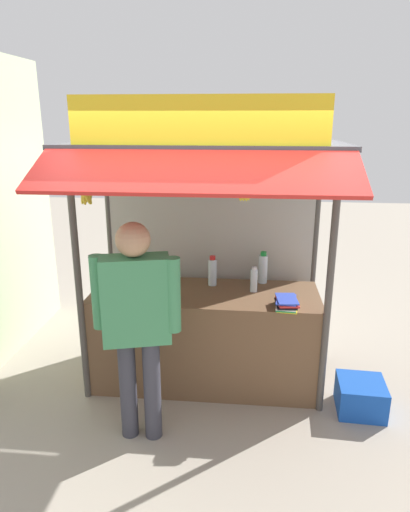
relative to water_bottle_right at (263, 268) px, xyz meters
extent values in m
plane|color=#9E9384|center=(-0.53, -0.31, -1.06)|extent=(20.00, 20.00, 0.00)
cube|color=brown|center=(-0.53, -0.31, -0.60)|extent=(2.09, 0.77, 0.91)
cylinder|color=#4C4742|center=(-1.58, -0.70, 0.05)|extent=(0.06, 0.06, 2.22)
cylinder|color=#4C4742|center=(0.51, -0.70, 0.05)|extent=(0.06, 0.06, 2.22)
cylinder|color=#4C4742|center=(-1.58, 0.24, 0.05)|extent=(0.06, 0.06, 2.22)
cylinder|color=#4C4742|center=(0.51, 0.24, 0.05)|extent=(0.06, 0.06, 2.22)
cube|color=#B7B2A8|center=(-0.53, 0.24, 0.03)|extent=(2.05, 0.04, 2.17)
cube|color=#3F3F44|center=(-0.53, -0.33, 1.18)|extent=(2.29, 1.13, 0.04)
cube|color=red|center=(-0.53, -1.15, 1.05)|extent=(2.25, 0.51, 0.26)
cube|color=yellow|center=(-0.53, -0.85, 1.38)|extent=(1.88, 0.04, 0.35)
cylinder|color=#59544C|center=(-0.53, -0.80, 1.08)|extent=(1.98, 0.02, 0.02)
cylinder|color=silver|center=(0.00, 0.00, -0.01)|extent=(0.09, 0.09, 0.28)
cylinder|color=#198C33|center=(0.00, 0.00, 0.15)|extent=(0.06, 0.06, 0.04)
cylinder|color=silver|center=(-0.09, -0.25, -0.04)|extent=(0.07, 0.07, 0.21)
cylinder|color=white|center=(-0.09, -0.25, 0.08)|extent=(0.04, 0.04, 0.03)
cylinder|color=silver|center=(-0.48, -0.12, -0.02)|extent=(0.08, 0.08, 0.26)
cylinder|color=red|center=(-0.48, -0.12, 0.13)|extent=(0.05, 0.05, 0.03)
cube|color=yellow|center=(-1.04, -0.48, -0.14)|extent=(0.23, 0.24, 0.01)
cube|color=white|center=(-1.04, -0.48, -0.13)|extent=(0.22, 0.23, 0.01)
cube|color=blue|center=(-1.05, -0.49, -0.12)|extent=(0.22, 0.23, 0.01)
cube|color=white|center=(-1.04, -0.48, -0.11)|extent=(0.24, 0.25, 0.01)
cube|color=white|center=(-1.04, -0.47, -0.10)|extent=(0.23, 0.24, 0.01)
cube|color=yellow|center=(-1.03, -0.49, -0.09)|extent=(0.23, 0.24, 0.01)
cube|color=orange|center=(-1.05, -0.47, -0.08)|extent=(0.22, 0.23, 0.01)
cube|color=yellow|center=(0.20, -0.59, -0.14)|extent=(0.19, 0.27, 0.01)
cube|color=green|center=(0.18, -0.60, -0.13)|extent=(0.18, 0.26, 0.01)
cube|color=white|center=(0.18, -0.60, -0.12)|extent=(0.19, 0.27, 0.01)
cube|color=black|center=(0.18, -0.61, -0.11)|extent=(0.18, 0.26, 0.01)
cube|color=red|center=(0.19, -0.59, -0.09)|extent=(0.19, 0.27, 0.01)
cube|color=red|center=(0.20, -0.61, -0.08)|extent=(0.18, 0.27, 0.01)
cube|color=blue|center=(0.18, -0.60, -0.07)|extent=(0.19, 0.27, 0.01)
cube|color=blue|center=(0.19, -0.61, -0.06)|extent=(0.19, 0.27, 0.01)
cylinder|color=#332D23|center=(-0.19, -0.80, 1.02)|extent=(0.01, 0.01, 0.09)
cylinder|color=olive|center=(-0.19, -0.80, 0.96)|extent=(0.04, 0.04, 0.04)
ellipsoid|color=yellow|center=(-0.17, -0.80, 0.87)|extent=(0.04, 0.07, 0.16)
ellipsoid|color=yellow|center=(-0.18, -0.79, 0.87)|extent=(0.06, 0.06, 0.16)
ellipsoid|color=yellow|center=(-0.19, -0.77, 0.87)|extent=(0.08, 0.04, 0.16)
ellipsoid|color=yellow|center=(-0.20, -0.79, 0.87)|extent=(0.06, 0.06, 0.16)
ellipsoid|color=yellow|center=(-0.22, -0.80, 0.88)|extent=(0.04, 0.08, 0.16)
ellipsoid|color=yellow|center=(-0.21, -0.82, 0.88)|extent=(0.07, 0.08, 0.16)
ellipsoid|color=yellow|center=(-0.19, -0.82, 0.87)|extent=(0.08, 0.04, 0.16)
ellipsoid|color=yellow|center=(-0.17, -0.82, 0.87)|extent=(0.07, 0.07, 0.17)
cylinder|color=#332D23|center=(-0.54, -0.80, 1.04)|extent=(0.01, 0.01, 0.06)
cylinder|color=olive|center=(-0.54, -0.80, 0.99)|extent=(0.04, 0.04, 0.04)
ellipsoid|color=olive|center=(-0.52, -0.80, 0.91)|extent=(0.04, 0.08, 0.14)
ellipsoid|color=olive|center=(-0.53, -0.78, 0.91)|extent=(0.07, 0.05, 0.15)
ellipsoid|color=olive|center=(-0.55, -0.78, 0.91)|extent=(0.07, 0.05, 0.15)
ellipsoid|color=olive|center=(-0.56, -0.80, 0.91)|extent=(0.03, 0.06, 0.14)
ellipsoid|color=olive|center=(-0.56, -0.82, 0.91)|extent=(0.07, 0.06, 0.15)
ellipsoid|color=olive|center=(-0.54, -0.81, 0.91)|extent=(0.05, 0.05, 0.15)
cylinder|color=#332D23|center=(-1.41, -0.80, 1.00)|extent=(0.01, 0.01, 0.14)
cylinder|color=olive|center=(-1.41, -0.80, 0.91)|extent=(0.04, 0.04, 0.04)
ellipsoid|color=gold|center=(-1.39, -0.80, 0.82)|extent=(0.04, 0.07, 0.16)
ellipsoid|color=gold|center=(-1.39, -0.78, 0.82)|extent=(0.07, 0.07, 0.17)
ellipsoid|color=gold|center=(-1.41, -0.78, 0.82)|extent=(0.08, 0.04, 0.16)
ellipsoid|color=gold|center=(-1.42, -0.79, 0.82)|extent=(0.06, 0.06, 0.17)
ellipsoid|color=gold|center=(-1.44, -0.80, 0.83)|extent=(0.04, 0.09, 0.16)
ellipsoid|color=gold|center=(-1.43, -0.82, 0.82)|extent=(0.07, 0.07, 0.17)
ellipsoid|color=gold|center=(-1.40, -0.83, 0.83)|extent=(0.09, 0.04, 0.16)
ellipsoid|color=gold|center=(-1.39, -0.81, 0.82)|extent=(0.06, 0.07, 0.17)
cylinder|color=#383842|center=(-1.05, -1.17, -0.64)|extent=(0.13, 0.13, 0.84)
cylinder|color=#383842|center=(-0.86, -1.17, -0.64)|extent=(0.13, 0.13, 0.84)
cube|color=#3F8C59|center=(-0.96, -1.17, 0.12)|extent=(0.54, 0.33, 0.66)
cylinder|color=#3F8C59|center=(-1.24, -1.17, 0.17)|extent=(0.11, 0.11, 0.57)
cylinder|color=#3F8C59|center=(-0.68, -1.17, 0.17)|extent=(0.11, 0.11, 0.57)
sphere|color=tan|center=(-0.96, -1.17, 0.57)|extent=(0.25, 0.25, 0.25)
cube|color=#194CB2|center=(0.86, -0.67, -0.92)|extent=(0.42, 0.42, 0.28)
camera|label=1|loc=(-0.15, -4.18, 1.40)|focal=31.71mm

